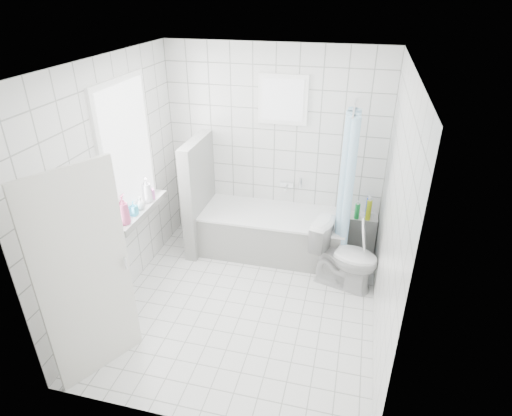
# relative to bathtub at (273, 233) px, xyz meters

# --- Properties ---
(ground) EXTENTS (3.00, 3.00, 0.00)m
(ground) POSITION_rel_bathtub_xyz_m (-0.09, -1.12, -0.29)
(ground) COLOR white
(ground) RESTS_ON ground
(ceiling) EXTENTS (3.00, 3.00, 0.00)m
(ceiling) POSITION_rel_bathtub_xyz_m (-0.09, -1.12, 2.31)
(ceiling) COLOR white
(ceiling) RESTS_ON ground
(wall_back) EXTENTS (2.80, 0.02, 2.60)m
(wall_back) POSITION_rel_bathtub_xyz_m (-0.09, 0.38, 1.01)
(wall_back) COLOR white
(wall_back) RESTS_ON ground
(wall_front) EXTENTS (2.80, 0.02, 2.60)m
(wall_front) POSITION_rel_bathtub_xyz_m (-0.09, -2.62, 1.01)
(wall_front) COLOR white
(wall_front) RESTS_ON ground
(wall_left) EXTENTS (0.02, 3.00, 2.60)m
(wall_left) POSITION_rel_bathtub_xyz_m (-1.49, -1.12, 1.01)
(wall_left) COLOR white
(wall_left) RESTS_ON ground
(wall_right) EXTENTS (0.02, 3.00, 2.60)m
(wall_right) POSITION_rel_bathtub_xyz_m (1.31, -1.12, 1.01)
(wall_right) COLOR white
(wall_right) RESTS_ON ground
(window_left) EXTENTS (0.01, 0.90, 1.40)m
(window_left) POSITION_rel_bathtub_xyz_m (-1.44, -0.82, 1.31)
(window_left) COLOR white
(window_left) RESTS_ON wall_left
(window_back) EXTENTS (0.50, 0.01, 0.50)m
(window_back) POSITION_rel_bathtub_xyz_m (0.01, 0.33, 1.66)
(window_back) COLOR white
(window_back) RESTS_ON wall_back
(window_sill) EXTENTS (0.18, 1.02, 0.08)m
(window_sill) POSITION_rel_bathtub_xyz_m (-1.40, -0.82, 0.57)
(window_sill) COLOR white
(window_sill) RESTS_ON wall_left
(door) EXTENTS (0.42, 0.72, 2.00)m
(door) POSITION_rel_bathtub_xyz_m (-1.15, -2.25, 0.71)
(door) COLOR silver
(door) RESTS_ON ground
(bathtub) EXTENTS (1.85, 0.77, 0.58)m
(bathtub) POSITION_rel_bathtub_xyz_m (0.00, 0.00, 0.00)
(bathtub) COLOR white
(bathtub) RESTS_ON ground
(partition_wall) EXTENTS (0.15, 0.85, 1.50)m
(partition_wall) POSITION_rel_bathtub_xyz_m (-0.99, -0.05, 0.46)
(partition_wall) COLOR white
(partition_wall) RESTS_ON ground
(tiled_ledge) EXTENTS (0.40, 0.24, 0.55)m
(tiled_ledge) POSITION_rel_bathtub_xyz_m (1.10, 0.25, -0.02)
(tiled_ledge) COLOR white
(tiled_ledge) RESTS_ON ground
(toilet) EXTENTS (0.86, 0.63, 0.79)m
(toilet) POSITION_rel_bathtub_xyz_m (0.94, -0.47, 0.10)
(toilet) COLOR white
(toilet) RESTS_ON ground
(curtain_rod) EXTENTS (0.02, 0.80, 0.02)m
(curtain_rod) POSITION_rel_bathtub_xyz_m (0.86, -0.02, 1.71)
(curtain_rod) COLOR silver
(curtain_rod) RESTS_ON wall_back
(shower_curtain) EXTENTS (0.14, 0.48, 1.78)m
(shower_curtain) POSITION_rel_bathtub_xyz_m (0.86, -0.16, 0.81)
(shower_curtain) COLOR #4293C2
(shower_curtain) RESTS_ON curtain_rod
(tub_faucet) EXTENTS (0.18, 0.06, 0.06)m
(tub_faucet) POSITION_rel_bathtub_xyz_m (0.10, 0.33, 0.56)
(tub_faucet) COLOR silver
(tub_faucet) RESTS_ON wall_back
(sill_bottles) EXTENTS (0.17, 0.74, 0.33)m
(sill_bottles) POSITION_rel_bathtub_xyz_m (-1.39, -0.90, 0.75)
(sill_bottles) COLOR white
(sill_bottles) RESTS_ON window_sill
(ledge_bottles) EXTENTS (0.20, 0.17, 0.27)m
(ledge_bottles) POSITION_rel_bathtub_xyz_m (1.13, 0.22, 0.38)
(ledge_bottles) COLOR green
(ledge_bottles) RESTS_ON tiled_ledge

